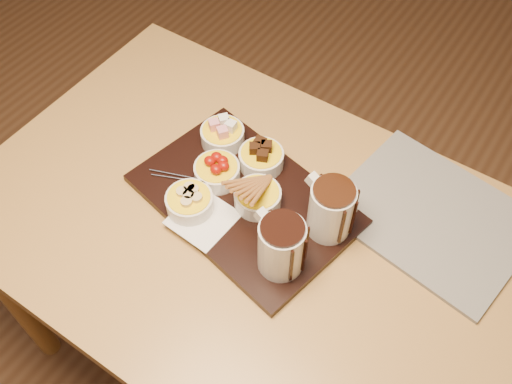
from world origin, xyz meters
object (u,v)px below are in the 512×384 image
Objects in this scene: pitcher_milk_chocolate at (331,210)px; serving_board at (244,200)px; dining_table at (249,245)px; bowl_strawberries at (217,172)px; pitcher_dark_chocolate at (281,247)px; newspaper at (432,216)px.

serving_board is at bearing -158.20° from pitcher_milk_chocolate.
dining_table is 0.18m from bowl_strawberries.
serving_board is at bearing 133.29° from dining_table.
pitcher_milk_chocolate is at bearing 24.63° from dining_table.
pitcher_milk_chocolate is (0.04, 0.13, 0.00)m from pitcher_dark_chocolate.
bowl_strawberries is at bearing 167.35° from pitcher_dark_chocolate.
pitcher_milk_chocolate is at bearing 21.80° from serving_board.
serving_board reaches higher than dining_table.
dining_table is 9.74× the size of pitcher_milk_chocolate.
pitcher_milk_chocolate is 0.24m from newspaper.
pitcher_dark_chocolate and pitcher_milk_chocolate have the same top height.
dining_table is at bearing -22.67° from bowl_strawberries.
pitcher_dark_chocolate is 0.35m from newspaper.
pitcher_dark_chocolate is (0.12, -0.06, 0.18)m from dining_table.
pitcher_dark_chocolate reaches higher than newspaper.
pitcher_dark_chocolate is at bearing -24.28° from bowl_strawberries.
newspaper is (0.43, 0.18, -0.03)m from bowl_strawberries.
bowl_strawberries reaches higher than serving_board.
serving_board is at bearing -143.29° from newspaper.
bowl_strawberries reaches higher than dining_table.
bowl_strawberries is at bearing -149.14° from newspaper.
pitcher_milk_chocolate is (0.15, 0.07, 0.18)m from dining_table.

